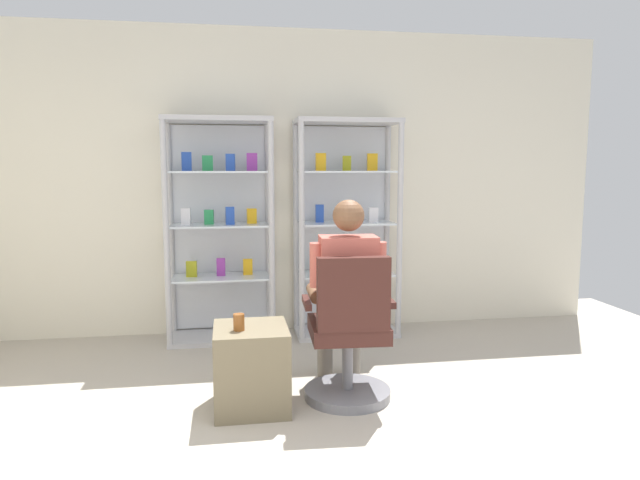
% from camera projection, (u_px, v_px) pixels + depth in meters
% --- Properties ---
extents(back_wall, '(6.00, 0.10, 2.70)m').
position_uv_depth(back_wall, '(281.00, 183.00, 5.18)').
color(back_wall, silver).
rests_on(back_wall, ground).
extents(display_cabinet_left, '(0.90, 0.45, 1.90)m').
position_uv_depth(display_cabinet_left, '(220.00, 228.00, 4.91)').
color(display_cabinet_left, '#B7B7BC').
rests_on(display_cabinet_left, ground).
extents(display_cabinet_right, '(0.90, 0.45, 1.90)m').
position_uv_depth(display_cabinet_right, '(345.00, 227.00, 5.08)').
color(display_cabinet_right, '#B7B7BC').
rests_on(display_cabinet_right, ground).
extents(office_chair, '(0.57, 0.56, 0.96)m').
position_uv_depth(office_chair, '(349.00, 341.00, 3.61)').
color(office_chair, slate).
rests_on(office_chair, ground).
extents(seated_shopkeeper, '(0.50, 0.58, 1.29)m').
position_uv_depth(seated_shopkeeper, '(345.00, 287.00, 3.73)').
color(seated_shopkeeper, slate).
rests_on(seated_shopkeeper, ground).
extents(storage_crate, '(0.45, 0.47, 0.52)m').
position_uv_depth(storage_crate, '(251.00, 368.00, 3.52)').
color(storage_crate, '#72664C').
rests_on(storage_crate, ground).
extents(tea_glass, '(0.07, 0.07, 0.10)m').
position_uv_depth(tea_glass, '(239.00, 322.00, 3.42)').
color(tea_glass, brown).
rests_on(tea_glass, storage_crate).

